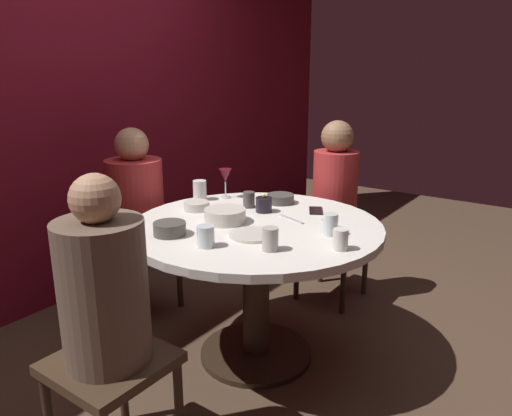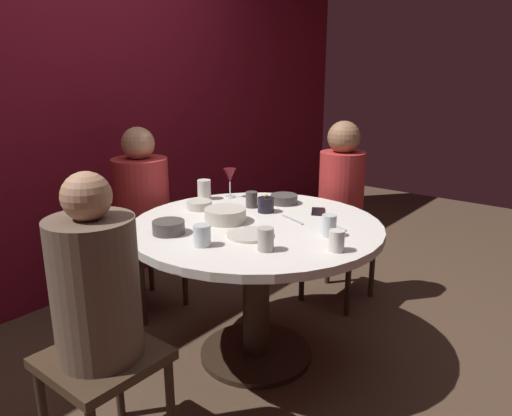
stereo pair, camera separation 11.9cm
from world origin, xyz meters
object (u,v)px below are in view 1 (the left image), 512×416
object	(u,v)px
seated_diner_back	(136,201)
wine_glass	(225,177)
seated_diner_right	(335,192)
candle_holder	(264,205)
cup_center_front	(249,200)
dinner_plate	(252,235)
bowl_serving_large	(280,199)
cup_by_right_diner	(206,236)
dining_table	(256,254)
bowl_sauce_side	(197,206)
bowl_small_white	(170,229)
bowl_salad_center	(225,216)
cell_phone	(316,211)
cup_beside_wine	(200,190)
cup_far_edge	(270,239)
cup_near_candle	(340,239)
seated_diner_left	(104,297)
cup_by_left_diner	(331,224)

from	to	relation	value
seated_diner_back	wine_glass	size ratio (longest dim) A/B	6.64
seated_diner_back	seated_diner_right	xyz separation A→B (m)	(0.87, -0.90, 0.01)
candle_holder	cup_center_front	distance (m)	0.12
dinner_plate	bowl_serving_large	distance (m)	0.60
cup_by_right_diner	bowl_serving_large	bearing A→B (deg)	8.98
dining_table	cup_center_front	distance (m)	0.36
bowl_sauce_side	dining_table	bearing A→B (deg)	-90.97
bowl_sauce_side	bowl_small_white	bearing A→B (deg)	-154.68
bowl_serving_large	bowl_salad_center	bearing A→B (deg)	176.38
bowl_small_white	candle_holder	bearing A→B (deg)	-13.81
seated_diner_back	cell_phone	world-z (taller)	seated_diner_back
candle_holder	cup_beside_wine	distance (m)	0.45
cell_phone	cup_beside_wine	size ratio (longest dim) A/B	1.20
bowl_sauce_side	cup_far_edge	world-z (taller)	cup_far_edge
dining_table	cup_center_front	world-z (taller)	cup_center_front
bowl_small_white	cup_near_candle	size ratio (longest dim) A/B	1.64
bowl_salad_center	bowl_serving_large	bearing A→B (deg)	-3.62
cup_near_candle	dining_table	bearing A→B (deg)	80.17
seated_diner_right	candle_holder	bearing A→B (deg)	-7.11
seated_diner_right	cup_beside_wine	distance (m)	0.88
seated_diner_right	cup_near_candle	size ratio (longest dim) A/B	12.90
cup_near_candle	cup_center_front	distance (m)	0.77
bowl_small_white	cup_by_right_diner	size ratio (longest dim) A/B	1.60
seated_diner_right	bowl_salad_center	size ratio (longest dim) A/B	5.70
seated_diner_left	cell_phone	size ratio (longest dim) A/B	8.32
seated_diner_right	cup_by_left_diner	world-z (taller)	seated_diner_right
bowl_salad_center	cup_center_front	size ratio (longest dim) A/B	2.37
seated_diner_left	seated_diner_right	world-z (taller)	seated_diner_right
wine_glass	cup_by_left_diner	world-z (taller)	wine_glass
seated_diner_left	seated_diner_back	bearing A→B (deg)	44.30
seated_diner_right	cup_beside_wine	world-z (taller)	seated_diner_right
candle_holder	bowl_sauce_side	bearing A→B (deg)	119.84
seated_diner_back	wine_glass	xyz separation A→B (m)	(0.30, -0.46, 0.16)
wine_glass	bowl_salad_center	world-z (taller)	wine_glass
candle_holder	cup_by_left_diner	bearing A→B (deg)	-105.52
seated_diner_left	candle_holder	bearing A→B (deg)	4.36
cup_by_right_diner	cup_center_front	size ratio (longest dim) A/B	1.07
seated_diner_back	seated_diner_right	distance (m)	1.25
bowl_small_white	cup_far_edge	size ratio (longest dim) A/B	1.50
cup_near_candle	cup_by_right_diner	distance (m)	0.58
bowl_small_white	cup_beside_wine	world-z (taller)	cup_beside_wine
wine_glass	bowl_sauce_side	bearing A→B (deg)	-172.89
dining_table	seated_diner_left	distance (m)	0.93
seated_diner_left	cup_beside_wine	size ratio (longest dim) A/B	10.02
cup_far_edge	dinner_plate	bearing A→B (deg)	59.00
cup_far_edge	cup_beside_wine	size ratio (longest dim) A/B	0.87
bowl_salad_center	cup_near_candle	size ratio (longest dim) A/B	2.26
bowl_small_white	cup_beside_wine	xyz separation A→B (m)	(0.55, 0.31, 0.03)
seated_diner_right	cup_beside_wine	bearing A→B (deg)	-37.56
dining_table	bowl_small_white	world-z (taller)	bowl_small_white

